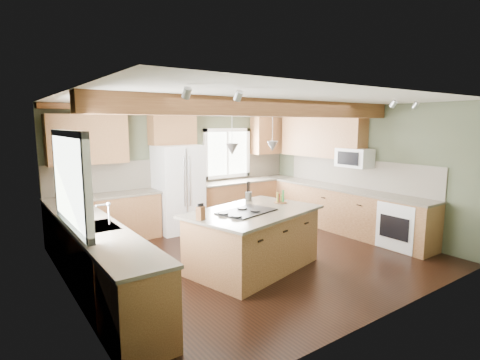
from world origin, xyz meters
TOP-DOWN VIEW (x-y plane):
  - floor at (0.00, 0.00)m, footprint 5.60×5.60m
  - ceiling at (0.00, 0.00)m, footprint 5.60×5.60m
  - wall_back at (0.00, 2.50)m, footprint 5.60×0.00m
  - wall_left at (-2.80, 0.00)m, footprint 0.00×5.00m
  - wall_right at (2.80, 0.00)m, footprint 0.00×5.00m
  - ceiling_beam at (0.00, -0.41)m, footprint 5.55×0.26m
  - soffit_trim at (0.00, 2.40)m, footprint 5.55×0.20m
  - backsplash_back at (0.00, 2.48)m, footprint 5.58×0.03m
  - backsplash_right at (2.78, 0.05)m, footprint 0.03×3.70m
  - base_cab_back_left at (-1.79, 2.20)m, footprint 2.02×0.60m
  - counter_back_left at (-1.79, 2.20)m, footprint 2.06×0.64m
  - base_cab_back_right at (1.49, 2.20)m, footprint 2.62×0.60m
  - counter_back_right at (1.49, 2.20)m, footprint 2.66×0.64m
  - base_cab_left at (-2.50, 0.05)m, footprint 0.60×3.70m
  - counter_left at (-2.50, 0.05)m, footprint 0.64×3.74m
  - base_cab_right at (2.50, 0.05)m, footprint 0.60×3.70m
  - counter_right at (2.50, 0.05)m, footprint 0.64×3.74m
  - upper_cab_back_left at (-1.99, 2.33)m, footprint 1.40×0.35m
  - upper_cab_over_fridge at (-0.30, 2.33)m, footprint 0.96×0.35m
  - upper_cab_right at (2.62, 0.90)m, footprint 0.35×2.20m
  - upper_cab_back_corner at (2.30, 2.33)m, footprint 0.90×0.35m
  - window_left at (-2.78, 0.05)m, footprint 0.04×1.60m
  - window_back at (1.15, 2.48)m, footprint 1.10×0.04m
  - sink at (-2.50, 0.05)m, footprint 0.50×0.65m
  - faucet at (-2.32, 0.05)m, footprint 0.02×0.02m
  - dishwasher at (-2.49, -1.25)m, footprint 0.60×0.60m
  - oven at (2.49, -1.25)m, footprint 0.60×0.72m
  - microwave at (2.58, -0.05)m, footprint 0.40×0.70m
  - pendant_left at (-0.75, -0.53)m, footprint 0.18×0.18m
  - pendant_right at (0.18, -0.30)m, footprint 0.18×0.18m
  - refrigerator at (-0.30, 2.12)m, footprint 0.90×0.74m
  - island at (-0.28, -0.41)m, footprint 2.15×1.60m
  - island_top at (-0.28, -0.41)m, footprint 2.30×1.76m
  - cooktop at (-0.44, -0.45)m, footprint 0.94×0.74m
  - knife_block at (-1.23, -0.45)m, footprint 0.14×0.13m
  - utensil_crock at (0.08, 0.20)m, footprint 0.15×0.15m
  - bottle_tray at (0.43, -0.25)m, footprint 0.24×0.24m

SIDE VIEW (x-z plane):
  - floor at x=0.00m, z-range 0.00..0.00m
  - dishwasher at x=-2.49m, z-range 0.01..0.85m
  - oven at x=2.49m, z-range 0.01..0.85m
  - base_cab_back_left at x=-1.79m, z-range 0.00..0.88m
  - base_cab_back_right at x=1.49m, z-range 0.00..0.88m
  - base_cab_left at x=-2.50m, z-range 0.00..0.88m
  - base_cab_right at x=2.50m, z-range 0.00..0.88m
  - island at x=-0.28m, z-range 0.00..0.88m
  - counter_back_left at x=-1.79m, z-range 0.88..0.92m
  - counter_back_right at x=1.49m, z-range 0.88..0.92m
  - counter_left at x=-2.50m, z-range 0.88..0.92m
  - counter_right at x=2.50m, z-range 0.88..0.92m
  - refrigerator at x=-0.30m, z-range 0.00..1.80m
  - island_top at x=-0.28m, z-range 0.88..0.92m
  - sink at x=-2.50m, z-range 0.89..0.92m
  - cooktop at x=-0.44m, z-range 0.92..0.94m
  - utensil_crock at x=0.08m, z-range 0.92..1.07m
  - knife_block at x=-1.23m, z-range 0.92..1.11m
  - bottle_tray at x=0.43m, z-range 0.92..1.12m
  - faucet at x=-2.32m, z-range 0.91..1.19m
  - backsplash_back at x=0.00m, z-range 0.92..1.50m
  - backsplash_right at x=2.78m, z-range 0.92..1.50m
  - wall_back at x=0.00m, z-range -1.50..4.10m
  - wall_left at x=-2.80m, z-range -1.20..3.80m
  - wall_right at x=2.80m, z-range -1.20..3.80m
  - window_back at x=1.15m, z-range 1.05..2.05m
  - window_left at x=-2.78m, z-range 1.02..2.08m
  - microwave at x=2.58m, z-range 1.36..1.74m
  - pendant_left at x=-0.75m, z-range 1.80..1.96m
  - pendant_right at x=0.18m, z-range 1.80..1.96m
  - upper_cab_back_left at x=-1.99m, z-range 1.50..2.40m
  - upper_cab_right at x=2.62m, z-range 1.50..2.40m
  - upper_cab_back_corner at x=2.30m, z-range 1.50..2.40m
  - upper_cab_over_fridge at x=-0.30m, z-range 1.80..2.50m
  - ceiling_beam at x=0.00m, z-range 2.34..2.60m
  - soffit_trim at x=0.00m, z-range 2.49..2.59m
  - ceiling at x=0.00m, z-range 2.60..2.60m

